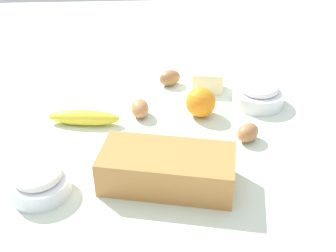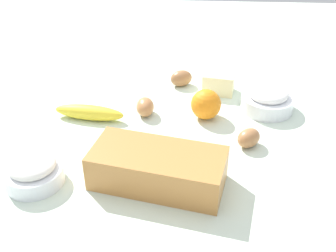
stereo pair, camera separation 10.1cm
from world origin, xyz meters
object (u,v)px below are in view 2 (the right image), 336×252
at_px(loaf_pan, 158,168).
at_px(orange_fruit, 206,104).
at_px(banana, 89,112).
at_px(butter_block, 219,83).
at_px(egg_near_butter, 181,78).
at_px(flour_bowl, 33,171).
at_px(sugar_bowl, 268,99).
at_px(egg_beside_bowl, 249,138).
at_px(egg_loose, 145,107).

xyz_separation_m(loaf_pan, orange_fruit, (-0.11, -0.28, -0.00)).
bearing_deg(banana, butter_block, -153.66).
relative_size(orange_fruit, butter_block, 0.90).
height_order(butter_block, egg_near_butter, butter_block).
bearing_deg(banana, egg_near_butter, -138.61).
distance_m(flour_bowl, sugar_bowl, 0.64).
bearing_deg(sugar_bowl, egg_beside_bowl, 68.90).
xyz_separation_m(loaf_pan, butter_block, (-0.15, -0.42, -0.01)).
xyz_separation_m(flour_bowl, banana, (-0.06, -0.26, -0.01)).
distance_m(butter_block, egg_beside_bowl, 0.28).
xyz_separation_m(orange_fruit, egg_beside_bowl, (-0.10, 0.13, -0.02)).
relative_size(egg_near_butter, egg_loose, 1.02).
xyz_separation_m(egg_near_butter, egg_loose, (0.09, 0.18, -0.00)).
distance_m(flour_bowl, egg_loose, 0.36).
xyz_separation_m(loaf_pan, egg_loose, (0.06, -0.28, -0.02)).
bearing_deg(egg_near_butter, banana, 41.39).
bearing_deg(orange_fruit, sugar_bowl, -163.01).
bearing_deg(loaf_pan, egg_beside_bowl, -132.00).
relative_size(loaf_pan, sugar_bowl, 2.10).
xyz_separation_m(orange_fruit, egg_loose, (0.16, -0.00, -0.02)).
bearing_deg(egg_near_butter, butter_block, 161.88).
bearing_deg(loaf_pan, orange_fruit, -98.80).
bearing_deg(banana, orange_fruit, -174.96).
distance_m(banana, butter_block, 0.39).
xyz_separation_m(sugar_bowl, orange_fruit, (0.17, 0.05, 0.01)).
bearing_deg(banana, loaf_pan, 129.49).
height_order(flour_bowl, butter_block, flour_bowl).
height_order(banana, egg_loose, egg_loose).
bearing_deg(egg_beside_bowl, flour_bowl, 19.16).
xyz_separation_m(egg_near_butter, egg_beside_bowl, (-0.17, 0.31, -0.00)).
height_order(sugar_bowl, orange_fruit, orange_fruit).
relative_size(flour_bowl, egg_beside_bowl, 2.02).
bearing_deg(orange_fruit, loaf_pan, 69.06).
xyz_separation_m(flour_bowl, butter_block, (-0.41, -0.44, 0.00)).
distance_m(banana, egg_loose, 0.15).
relative_size(flour_bowl, egg_loose, 1.90).
xyz_separation_m(flour_bowl, egg_loose, (-0.21, -0.30, -0.01)).
xyz_separation_m(banana, egg_near_butter, (-0.24, -0.21, 0.00)).
bearing_deg(loaf_pan, egg_near_butter, -82.07).
distance_m(flour_bowl, orange_fruit, 0.47).
relative_size(orange_fruit, egg_beside_bowl, 1.30).
bearing_deg(egg_near_butter, egg_beside_bowl, 119.39).
height_order(loaf_pan, sugar_bowl, loaf_pan).
bearing_deg(egg_near_butter, sugar_bowl, 151.68).
bearing_deg(sugar_bowl, butter_block, -35.78).
distance_m(sugar_bowl, egg_near_butter, 0.28).
bearing_deg(egg_loose, egg_beside_bowl, 153.80).
bearing_deg(orange_fruit, banana, 5.04).
height_order(orange_fruit, egg_loose, orange_fruit).
bearing_deg(egg_beside_bowl, egg_loose, -26.20).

